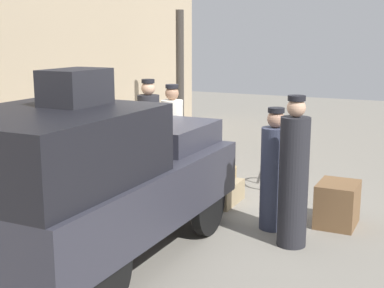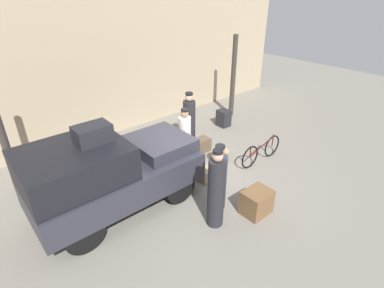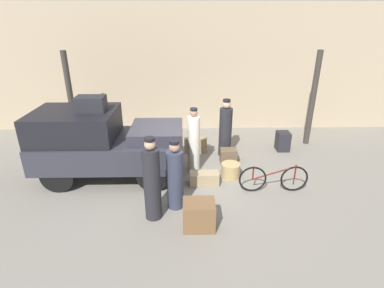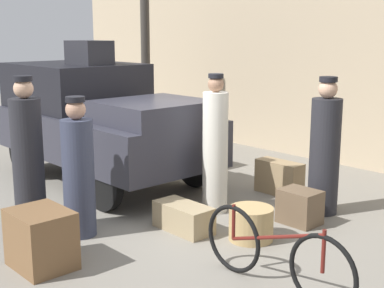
# 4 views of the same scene
# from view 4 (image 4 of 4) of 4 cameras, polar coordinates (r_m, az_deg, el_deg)

# --- Properties ---
(ground_plane) EXTENTS (30.00, 30.00, 0.00)m
(ground_plane) POSITION_cam_4_polar(r_m,az_deg,el_deg) (6.97, -2.34, -7.65)
(ground_plane) COLOR gray
(station_building_facade) EXTENTS (16.00, 0.15, 4.50)m
(station_building_facade) POSITION_cam_4_polar(r_m,az_deg,el_deg) (9.71, 16.58, 10.92)
(station_building_facade) COLOR tan
(station_building_facade) RESTS_ON ground
(canopy_pillar_left) EXTENTS (0.18, 0.18, 3.08)m
(canopy_pillar_left) POSITION_cam_4_polar(r_m,az_deg,el_deg) (10.94, -4.95, 7.69)
(canopy_pillar_left) COLOR #38332D
(canopy_pillar_left) RESTS_ON ground
(truck) EXTENTS (3.76, 1.82, 1.82)m
(truck) POSITION_cam_4_polar(r_m,az_deg,el_deg) (8.57, -9.96, 2.81)
(truck) COLOR black
(truck) RESTS_ON ground
(bicycle) EXTENTS (1.71, 0.04, 0.72)m
(bicycle) POSITION_cam_4_polar(r_m,az_deg,el_deg) (5.02, 8.80, -11.46)
(bicycle) COLOR black
(bicycle) RESTS_ON ground
(wicker_basket) EXTENTS (0.51, 0.51, 0.38)m
(wicker_basket) POSITION_cam_4_polar(r_m,az_deg,el_deg) (6.18, 6.32, -8.44)
(wicker_basket) COLOR tan
(wicker_basket) RESTS_ON ground
(porter_carrying_trunk) EXTENTS (0.39, 0.39, 1.78)m
(porter_carrying_trunk) POSITION_cam_4_polar(r_m,az_deg,el_deg) (7.08, 13.97, -0.82)
(porter_carrying_trunk) COLOR #232328
(porter_carrying_trunk) RESTS_ON ground
(porter_standing_middle) EXTENTS (0.37, 0.37, 1.63)m
(porter_standing_middle) POSITION_cam_4_polar(r_m,az_deg,el_deg) (6.25, -12.02, -3.08)
(porter_standing_middle) COLOR #33384C
(porter_standing_middle) RESTS_ON ground
(porter_lifting_near_truck) EXTENTS (0.33, 0.33, 1.81)m
(porter_lifting_near_truck) POSITION_cam_4_polar(r_m,az_deg,el_deg) (6.92, 2.49, -0.52)
(porter_lifting_near_truck) COLOR silver
(porter_lifting_near_truck) RESTS_ON ground
(conductor_in_dark_uniform) EXTENTS (0.36, 0.36, 1.85)m
(conductor_in_dark_uniform) POSITION_cam_4_polar(r_m,az_deg,el_deg) (6.45, -17.08, -1.86)
(conductor_in_dark_uniform) COLOR #232328
(conductor_in_dark_uniform) RESTS_ON ground
(suitcase_small_leather) EXTENTS (0.65, 0.51, 0.59)m
(suitcase_small_leather) POSITION_cam_4_polar(r_m,az_deg,el_deg) (5.63, -15.80, -9.72)
(suitcase_small_leather) COLOR brown
(suitcase_small_leather) RESTS_ON ground
(trunk_umber_medium) EXTENTS (0.71, 0.29, 0.49)m
(trunk_umber_medium) POSITION_cam_4_polar(r_m,az_deg,el_deg) (7.91, 9.29, -3.56)
(trunk_umber_medium) COLOR #937A56
(trunk_umber_medium) RESTS_ON ground
(suitcase_tan_flat) EXTENTS (0.48, 0.37, 0.43)m
(suitcase_tan_flat) POSITION_cam_4_polar(r_m,az_deg,el_deg) (6.77, 11.41, -6.58)
(suitcase_tan_flat) COLOR brown
(suitcase_tan_flat) RESTS_ON ground
(suitcase_black_upright) EXTENTS (0.75, 0.36, 0.32)m
(suitcase_black_upright) POSITION_cam_4_polar(r_m,az_deg,el_deg) (6.42, -0.92, -7.83)
(suitcase_black_upright) COLOR #9E8966
(suitcase_black_upright) RESTS_ON ground
(trunk_on_truck_roof) EXTENTS (0.71, 0.48, 0.37)m
(trunk_on_truck_roof) POSITION_cam_4_polar(r_m,az_deg,el_deg) (8.64, -10.91, 9.55)
(trunk_on_truck_roof) COLOR #232328
(trunk_on_truck_roof) RESTS_ON truck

